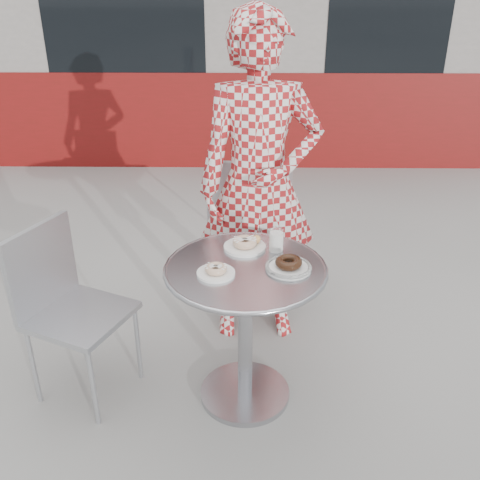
{
  "coord_description": "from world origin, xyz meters",
  "views": [
    {
      "loc": [
        0.02,
        -2.01,
        1.88
      ],
      "look_at": [
        -0.01,
        0.17,
        0.81
      ],
      "focal_mm": 40.0,
      "sensor_mm": 36.0,
      "label": 1
    }
  ],
  "objects_px": {
    "chair_far": "(252,257)",
    "chair_left": "(84,345)",
    "plate_near": "(216,271)",
    "plate_far": "(245,244)",
    "bistro_table": "(245,301)",
    "plate_checker": "(288,266)",
    "milk_cup": "(276,241)",
    "seated_person": "(259,186)"
  },
  "relations": [
    {
      "from": "bistro_table",
      "to": "milk_cup",
      "type": "height_order",
      "value": "milk_cup"
    },
    {
      "from": "chair_far",
      "to": "plate_near",
      "type": "xyz_separation_m",
      "value": [
        -0.17,
        -0.97,
        0.45
      ]
    },
    {
      "from": "plate_checker",
      "to": "milk_cup",
      "type": "distance_m",
      "value": 0.18
    },
    {
      "from": "chair_far",
      "to": "milk_cup",
      "type": "xyz_separation_m",
      "value": [
        0.1,
        -0.74,
        0.48
      ]
    },
    {
      "from": "plate_far",
      "to": "plate_near",
      "type": "xyz_separation_m",
      "value": [
        -0.13,
        -0.25,
        -0.0
      ]
    },
    {
      "from": "chair_far",
      "to": "milk_cup",
      "type": "relative_size",
      "value": 8.99
    },
    {
      "from": "plate_checker",
      "to": "plate_far",
      "type": "bearing_deg",
      "value": 133.75
    },
    {
      "from": "seated_person",
      "to": "plate_checker",
      "type": "distance_m",
      "value": 0.64
    },
    {
      "from": "chair_far",
      "to": "plate_checker",
      "type": "relative_size",
      "value": 4.82
    },
    {
      "from": "plate_far",
      "to": "milk_cup",
      "type": "relative_size",
      "value": 1.81
    },
    {
      "from": "bistro_table",
      "to": "plate_near",
      "type": "bearing_deg",
      "value": -152.24
    },
    {
      "from": "plate_near",
      "to": "chair_far",
      "type": "bearing_deg",
      "value": 80.23
    },
    {
      "from": "plate_checker",
      "to": "chair_left",
      "type": "bearing_deg",
      "value": 176.45
    },
    {
      "from": "bistro_table",
      "to": "chair_left",
      "type": "height_order",
      "value": "chair_left"
    },
    {
      "from": "chair_far",
      "to": "chair_left",
      "type": "height_order",
      "value": "chair_far"
    },
    {
      "from": "chair_far",
      "to": "plate_near",
      "type": "bearing_deg",
      "value": 87.19
    },
    {
      "from": "chair_far",
      "to": "plate_near",
      "type": "relative_size",
      "value": 5.96
    },
    {
      "from": "chair_left",
      "to": "milk_cup",
      "type": "relative_size",
      "value": 7.93
    },
    {
      "from": "bistro_table",
      "to": "plate_far",
      "type": "xyz_separation_m",
      "value": [
        -0.0,
        0.18,
        0.2
      ]
    },
    {
      "from": "milk_cup",
      "to": "plate_near",
      "type": "bearing_deg",
      "value": -140.09
    },
    {
      "from": "chair_left",
      "to": "plate_near",
      "type": "xyz_separation_m",
      "value": [
        0.66,
        -0.11,
        0.48
      ]
    },
    {
      "from": "seated_person",
      "to": "milk_cup",
      "type": "bearing_deg",
      "value": -85.17
    },
    {
      "from": "chair_far",
      "to": "seated_person",
      "type": "relative_size",
      "value": 0.55
    },
    {
      "from": "bistro_table",
      "to": "plate_near",
      "type": "relative_size",
      "value": 4.45
    },
    {
      "from": "chair_left",
      "to": "plate_near",
      "type": "relative_size",
      "value": 5.26
    },
    {
      "from": "chair_far",
      "to": "plate_far",
      "type": "relative_size",
      "value": 4.98
    },
    {
      "from": "chair_left",
      "to": "plate_far",
      "type": "distance_m",
      "value": 0.94
    },
    {
      "from": "bistro_table",
      "to": "chair_left",
      "type": "relative_size",
      "value": 0.85
    },
    {
      "from": "seated_person",
      "to": "plate_far",
      "type": "height_order",
      "value": "seated_person"
    },
    {
      "from": "chair_far",
      "to": "chair_left",
      "type": "xyz_separation_m",
      "value": [
        -0.83,
        -0.86,
        -0.04
      ]
    },
    {
      "from": "milk_cup",
      "to": "plate_far",
      "type": "bearing_deg",
      "value": 170.98
    },
    {
      "from": "seated_person",
      "to": "plate_far",
      "type": "relative_size",
      "value": 8.98
    },
    {
      "from": "seated_person",
      "to": "milk_cup",
      "type": "relative_size",
      "value": 16.23
    },
    {
      "from": "bistro_table",
      "to": "chair_left",
      "type": "bearing_deg",
      "value": 176.86
    },
    {
      "from": "chair_far",
      "to": "seated_person",
      "type": "bearing_deg",
      "value": 102.51
    },
    {
      "from": "chair_far",
      "to": "plate_near",
      "type": "distance_m",
      "value": 1.08
    },
    {
      "from": "seated_person",
      "to": "plate_far",
      "type": "bearing_deg",
      "value": -104.09
    },
    {
      "from": "bistro_table",
      "to": "milk_cup",
      "type": "distance_m",
      "value": 0.31
    },
    {
      "from": "bistro_table",
      "to": "milk_cup",
      "type": "relative_size",
      "value": 6.72
    },
    {
      "from": "plate_far",
      "to": "plate_near",
      "type": "height_order",
      "value": "plate_far"
    },
    {
      "from": "plate_checker",
      "to": "milk_cup",
      "type": "xyz_separation_m",
      "value": [
        -0.05,
        0.17,
        0.03
      ]
    },
    {
      "from": "plate_near",
      "to": "plate_checker",
      "type": "xyz_separation_m",
      "value": [
        0.31,
        0.05,
        -0.0
      ]
    }
  ]
}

